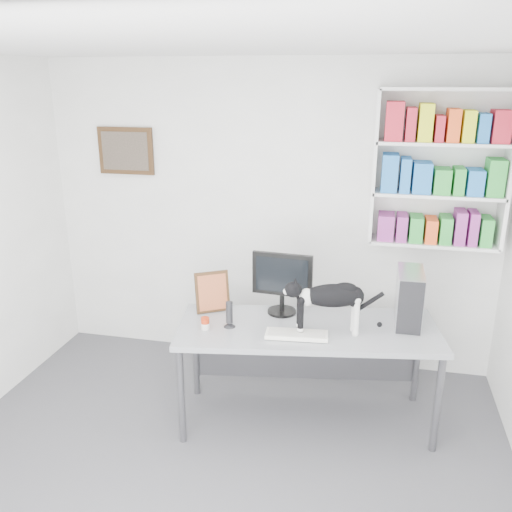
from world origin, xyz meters
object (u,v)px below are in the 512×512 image
(desk, at_px, (306,374))
(pc_tower, at_px, (409,297))
(bookshelf, at_px, (440,169))
(keyboard, at_px, (297,335))
(monitor, at_px, (282,283))
(speaker, at_px, (229,314))
(soup_can, at_px, (205,323))
(cat, at_px, (330,308))
(leaning_print, at_px, (212,291))

(desk, height_order, pc_tower, pc_tower)
(bookshelf, xyz_separation_m, keyboard, (-0.95, -1.01, -1.04))
(monitor, height_order, pc_tower, monitor)
(speaker, relative_size, soup_can, 2.26)
(bookshelf, xyz_separation_m, monitor, (-1.13, -0.63, -0.81))
(pc_tower, xyz_separation_m, speaker, (-1.27, -0.35, -0.10))
(monitor, distance_m, keyboard, 0.48)
(pc_tower, bearing_deg, soup_can, -163.38)
(bookshelf, bearing_deg, cat, -129.04)
(bookshelf, distance_m, soup_can, 2.17)
(keyboard, relative_size, pc_tower, 1.07)
(keyboard, distance_m, leaning_print, 0.78)
(leaning_print, height_order, cat, cat)
(leaning_print, bearing_deg, monitor, -21.88)
(soup_can, bearing_deg, pc_tower, 16.52)
(bookshelf, bearing_deg, pc_tower, -106.98)
(bookshelf, relative_size, desk, 0.65)
(monitor, distance_m, soup_can, 0.67)
(monitor, bearing_deg, desk, -37.20)
(monitor, height_order, speaker, monitor)
(keyboard, relative_size, leaning_print, 1.33)
(desk, bearing_deg, pc_tower, 8.36)
(monitor, bearing_deg, pc_tower, 5.59)
(monitor, relative_size, leaning_print, 1.50)
(keyboard, xyz_separation_m, speaker, (-0.50, 0.05, 0.09))
(pc_tower, bearing_deg, keyboard, -152.21)
(soup_can, bearing_deg, bookshelf, 32.50)
(desk, relative_size, cat, 3.00)
(desk, relative_size, pc_tower, 4.66)
(keyboard, bearing_deg, cat, 19.95)
(speaker, height_order, cat, cat)
(cat, bearing_deg, monitor, 130.42)
(leaning_print, relative_size, soup_can, 3.65)
(monitor, xyz_separation_m, cat, (0.39, -0.28, -0.05))
(soup_can, bearing_deg, monitor, 39.36)
(desk, distance_m, monitor, 0.71)
(bookshelf, bearing_deg, speaker, -146.73)
(desk, xyz_separation_m, monitor, (-0.23, 0.20, 0.64))
(leaning_print, bearing_deg, speaker, -81.15)
(desk, xyz_separation_m, pc_tower, (0.71, 0.23, 0.60))
(desk, height_order, soup_can, soup_can)
(speaker, height_order, soup_can, speaker)
(keyboard, distance_m, soup_can, 0.67)
(bookshelf, distance_m, monitor, 1.52)
(keyboard, relative_size, speaker, 2.15)
(desk, bearing_deg, cat, -33.82)
(bookshelf, bearing_deg, desk, -137.12)
(pc_tower, bearing_deg, speaker, -164.51)
(pc_tower, height_order, speaker, pc_tower)
(speaker, bearing_deg, desk, -2.01)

